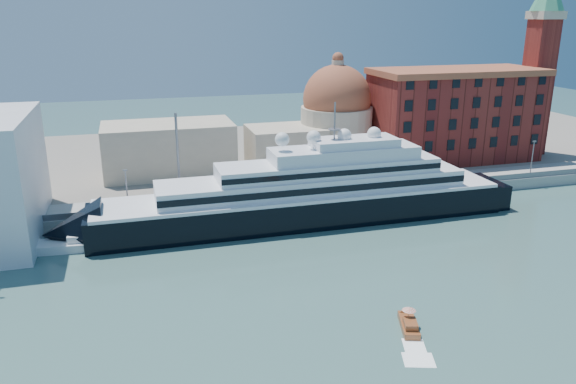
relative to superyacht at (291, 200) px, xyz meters
name	(u,v)px	position (x,y,z in m)	size (l,w,h in m)	color
ground	(334,273)	(0.26, -23.00, -4.61)	(400.00, 400.00, 0.00)	#365E5D
quay	(277,199)	(0.26, 11.00, -3.36)	(180.00, 10.00, 2.50)	gray
land	(239,155)	(0.26, 52.00, -3.61)	(260.00, 72.00, 2.00)	slate
quay_fence	(283,197)	(0.26, 6.50, -1.51)	(180.00, 0.10, 1.20)	slate
superyacht	(291,200)	(0.00, 0.00, 0.00)	(89.31, 12.38, 26.69)	black
service_barge	(71,245)	(-39.58, -2.05, -3.79)	(13.01, 5.32, 2.85)	white
water_taxi	(409,324)	(3.83, -40.76, -3.93)	(3.74, 6.28, 2.83)	brown
warehouse	(454,114)	(52.26, 29.00, 9.18)	(43.00, 19.00, 23.25)	maroon
campanile	(541,52)	(76.26, 29.00, 24.15)	(8.40, 8.40, 47.00)	maroon
church	(277,130)	(6.64, 34.72, 6.30)	(66.00, 18.00, 25.50)	beige
lamp_posts	(217,166)	(-12.41, 9.27, 5.23)	(120.80, 2.40, 18.00)	slate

